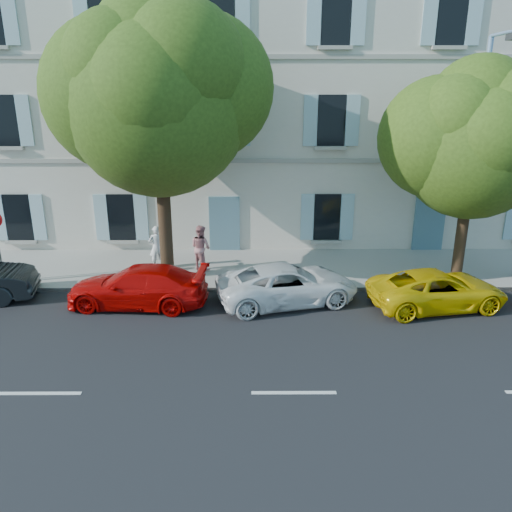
{
  "coord_description": "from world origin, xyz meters",
  "views": [
    {
      "loc": [
        -0.94,
        -14.1,
        6.76
      ],
      "look_at": [
        -0.86,
        2.0,
        1.4
      ],
      "focal_mm": 35.0,
      "sensor_mm": 36.0,
      "label": 1
    }
  ],
  "objects_px": {
    "car_red_coupe": "(137,286)",
    "pedestrian_b": "(201,247)",
    "car_white_coupe": "(287,284)",
    "car_yellow_supercar": "(437,289)",
    "tree_left": "(158,105)",
    "pedestrian_a": "(157,247)",
    "street_lamp": "(478,151)",
    "tree_right": "(473,147)"
  },
  "relations": [
    {
      "from": "car_red_coupe",
      "to": "pedestrian_b",
      "type": "distance_m",
      "value": 3.58
    },
    {
      "from": "car_white_coupe",
      "to": "pedestrian_b",
      "type": "relative_size",
      "value": 2.67
    },
    {
      "from": "car_yellow_supercar",
      "to": "tree_left",
      "type": "distance_m",
      "value": 11.04
    },
    {
      "from": "car_yellow_supercar",
      "to": "pedestrian_a",
      "type": "distance_m",
      "value": 10.34
    },
    {
      "from": "car_red_coupe",
      "to": "car_yellow_supercar",
      "type": "distance_m",
      "value": 9.78
    },
    {
      "from": "tree_left",
      "to": "pedestrian_a",
      "type": "distance_m",
      "value": 5.43
    },
    {
      "from": "street_lamp",
      "to": "car_white_coupe",
      "type": "bearing_deg",
      "value": -167.58
    },
    {
      "from": "car_white_coupe",
      "to": "street_lamp",
      "type": "height_order",
      "value": "street_lamp"
    },
    {
      "from": "car_red_coupe",
      "to": "car_yellow_supercar",
      "type": "height_order",
      "value": "car_red_coupe"
    },
    {
      "from": "car_red_coupe",
      "to": "car_white_coupe",
      "type": "distance_m",
      "value": 4.93
    },
    {
      "from": "tree_right",
      "to": "car_white_coupe",
      "type": "bearing_deg",
      "value": -165.66
    },
    {
      "from": "car_red_coupe",
      "to": "tree_right",
      "type": "distance_m",
      "value": 12.11
    },
    {
      "from": "tree_right",
      "to": "car_red_coupe",
      "type": "bearing_deg",
      "value": -170.87
    },
    {
      "from": "street_lamp",
      "to": "car_yellow_supercar",
      "type": "bearing_deg",
      "value": -129.74
    },
    {
      "from": "car_red_coupe",
      "to": "car_white_coupe",
      "type": "xyz_separation_m",
      "value": [
        4.93,
        0.2,
        -0.01
      ]
    },
    {
      "from": "tree_right",
      "to": "pedestrian_a",
      "type": "relative_size",
      "value": 4.45
    },
    {
      "from": "street_lamp",
      "to": "pedestrian_b",
      "type": "bearing_deg",
      "value": 171.06
    },
    {
      "from": "car_white_coupe",
      "to": "tree_left",
      "type": "relative_size",
      "value": 0.49
    },
    {
      "from": "car_yellow_supercar",
      "to": "tree_left",
      "type": "relative_size",
      "value": 0.47
    },
    {
      "from": "car_white_coupe",
      "to": "pedestrian_a",
      "type": "height_order",
      "value": "pedestrian_a"
    },
    {
      "from": "car_white_coupe",
      "to": "tree_right",
      "type": "relative_size",
      "value": 0.63
    },
    {
      "from": "car_yellow_supercar",
      "to": "pedestrian_b",
      "type": "height_order",
      "value": "pedestrian_b"
    },
    {
      "from": "car_red_coupe",
      "to": "street_lamp",
      "type": "height_order",
      "value": "street_lamp"
    },
    {
      "from": "car_yellow_supercar",
      "to": "car_red_coupe",
      "type": "bearing_deg",
      "value": 78.76
    },
    {
      "from": "car_yellow_supercar",
      "to": "tree_right",
      "type": "xyz_separation_m",
      "value": [
        1.4,
        2.0,
        4.33
      ]
    },
    {
      "from": "car_white_coupe",
      "to": "tree_left",
      "type": "distance_m",
      "value": 7.37
    },
    {
      "from": "car_red_coupe",
      "to": "car_white_coupe",
      "type": "height_order",
      "value": "car_red_coupe"
    },
    {
      "from": "street_lamp",
      "to": "pedestrian_b",
      "type": "distance_m",
      "value": 10.35
    },
    {
      "from": "street_lamp",
      "to": "pedestrian_b",
      "type": "xyz_separation_m",
      "value": [
        -9.5,
        1.49,
        -3.81
      ]
    },
    {
      "from": "car_white_coupe",
      "to": "pedestrian_a",
      "type": "xyz_separation_m",
      "value": [
        -4.88,
        3.08,
        0.34
      ]
    },
    {
      "from": "car_yellow_supercar",
      "to": "pedestrian_a",
      "type": "relative_size",
      "value": 2.64
    },
    {
      "from": "tree_left",
      "to": "pedestrian_a",
      "type": "bearing_deg",
      "value": 117.82
    },
    {
      "from": "tree_left",
      "to": "tree_right",
      "type": "relative_size",
      "value": 1.28
    },
    {
      "from": "pedestrian_b",
      "to": "tree_left",
      "type": "bearing_deg",
      "value": 77.37
    },
    {
      "from": "car_yellow_supercar",
      "to": "street_lamp",
      "type": "height_order",
      "value": "street_lamp"
    },
    {
      "from": "car_white_coupe",
      "to": "tree_left",
      "type": "height_order",
      "value": "tree_left"
    },
    {
      "from": "pedestrian_b",
      "to": "street_lamp",
      "type": "bearing_deg",
      "value": -149.51
    },
    {
      "from": "car_red_coupe",
      "to": "car_yellow_supercar",
      "type": "relative_size",
      "value": 1.03
    },
    {
      "from": "pedestrian_b",
      "to": "tree_right",
      "type": "bearing_deg",
      "value": -148.39
    },
    {
      "from": "car_red_coupe",
      "to": "street_lamp",
      "type": "xyz_separation_m",
      "value": [
        11.27,
        1.6,
        4.18
      ]
    },
    {
      "from": "tree_right",
      "to": "street_lamp",
      "type": "distance_m",
      "value": 0.24
    },
    {
      "from": "tree_right",
      "to": "pedestrian_a",
      "type": "xyz_separation_m",
      "value": [
        -11.13,
        1.48,
        -3.95
      ]
    }
  ]
}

